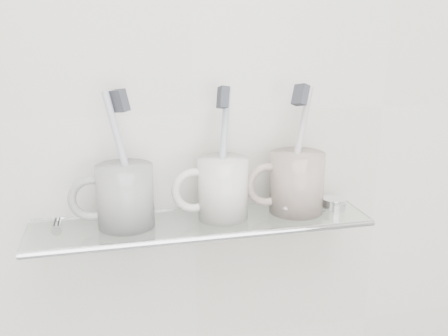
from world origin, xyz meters
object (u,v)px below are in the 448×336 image
object	(u,v)px
mug_right	(297,182)
mug_center	(223,188)
shelf_glass	(202,223)
mug_left	(125,196)

from	to	relation	value
mug_right	mug_center	bearing A→B (deg)	-175.08
shelf_glass	mug_left	bearing A→B (deg)	177.37
mug_left	mug_right	size ratio (longest dim) A/B	0.97
mug_center	shelf_glass	bearing A→B (deg)	-156.57
shelf_glass	mug_right	bearing A→B (deg)	1.91
shelf_glass	mug_left	world-z (taller)	mug_left
mug_left	mug_center	distance (m)	0.14
mug_left	mug_center	bearing A→B (deg)	8.04
mug_center	mug_right	bearing A→B (deg)	14.98
shelf_glass	mug_left	size ratio (longest dim) A/B	5.54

